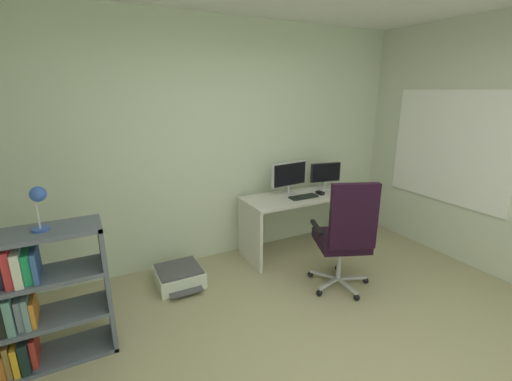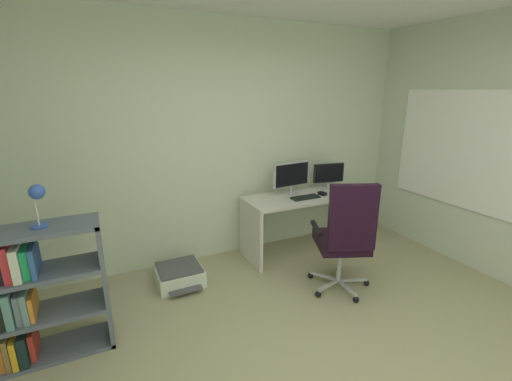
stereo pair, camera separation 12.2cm
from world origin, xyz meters
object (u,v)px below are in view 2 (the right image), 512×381
Objects in this scene: desk at (306,210)px; office_chair at (345,235)px; keyboard at (305,197)px; printer at (179,275)px; monitor_secondary at (329,175)px; desk_lamp at (37,197)px; computer_mouse at (322,194)px; bookshelf at (33,296)px; monitor_main at (291,176)px.

office_chair reaches higher than desk.
keyboard is 0.66× the size of printer.
office_chair is (-0.10, -0.84, -0.12)m from keyboard.
monitor_secondary reaches higher than keyboard.
monitor_secondary is 1.30× the size of desk_lamp.
desk is 0.28m from computer_mouse.
bookshelf is (-2.67, -0.53, -0.23)m from keyboard.
monitor_main is 0.43× the size of office_chair.
desk is 1.65m from printer.
desk_lamp is at bearing -167.84° from keyboard.
office_chair is at bearing -6.85° from bookshelf.
desk_lamp is (-2.79, -0.55, 0.49)m from computer_mouse.
desk is 15.00× the size of computer_mouse.
monitor_main is 1.47× the size of keyboard.
keyboard is 0.85m from office_chair.
desk is 4.41× the size of keyboard.
monitor_main is 4.99× the size of computer_mouse.
computer_mouse is at bearing 5.40° from keyboard.
monitor_secondary is at bearing 0.01° from monitor_main.
bookshelf reaches higher than desk.
office_chair reaches higher than computer_mouse.
keyboard reaches higher than desk.
monitor_main is at bearing 107.21° from keyboard.
monitor_secondary is at bearing 13.88° from desk_lamp.
keyboard is at bearing 177.01° from computer_mouse.
keyboard is at bearing -73.18° from monitor_main.
monitor_main is 2.75m from bookshelf.
monitor_secondary is at bearing 5.23° from printer.
monitor_main is at bearing 88.07° from office_chair.
monitor_main is at bearing 144.03° from desk.
keyboard is 0.33× the size of bookshelf.
desk_lamp is at bearing 0.62° from bookshelf.
bookshelf is (-2.57, 0.31, -0.11)m from office_chair.
monitor_main is (-0.15, 0.11, 0.41)m from desk.
office_chair is at bearing -91.93° from monitor_main.
printer is (-1.50, 0.04, -0.65)m from keyboard.
monitor_main is 1.25× the size of monitor_secondary.
desk is 3.77× the size of monitor_secondary.
desk_lamp is (-2.62, -0.64, 0.69)m from desk.
office_chair is (-0.19, -0.95, 0.08)m from desk.
desk_lamp reaches higher than bookshelf.
desk_lamp is at bearing -176.83° from computer_mouse.
monitor_secondary is at bearing 13.32° from bookshelf.
monitor_main is 0.31m from keyboard.
monitor_secondary is 1.24m from office_chair.
computer_mouse is 0.09× the size of office_chair.
desk is at bearing 2.58° from printer.
printer is (-1.59, -0.07, -0.45)m from desk.
desk is at bearing 51.96° from keyboard.
bookshelf reaches higher than printer.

